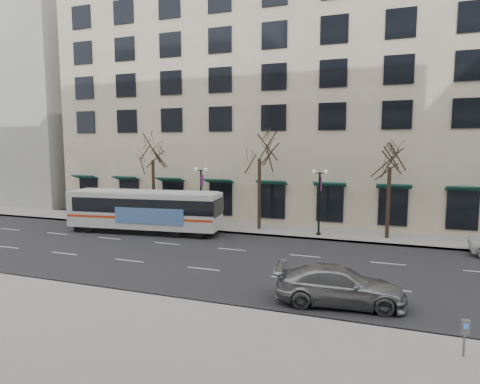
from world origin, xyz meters
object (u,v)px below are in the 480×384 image
at_px(tree_far_mid, 260,147).
at_px(lamp_post_left, 201,194).
at_px(tree_far_left, 153,149).
at_px(tree_far_right, 390,154).
at_px(pay_station, 465,330).
at_px(lamp_post_right, 319,199).
at_px(city_bus, 145,210).
at_px(silver_car, 339,285).

bearing_deg(tree_far_mid, lamp_post_left, -173.15).
height_order(tree_far_left, tree_far_right, tree_far_left).
bearing_deg(pay_station, tree_far_left, 135.63).
distance_m(tree_far_left, lamp_post_left, 6.29).
bearing_deg(tree_far_left, pay_station, -38.04).
height_order(tree_far_mid, lamp_post_right, tree_far_mid).
height_order(tree_far_mid, city_bus, tree_far_mid).
bearing_deg(tree_far_mid, city_bus, -156.32).
height_order(lamp_post_right, pay_station, lamp_post_right).
height_order(tree_far_right, silver_car, tree_far_right).
relative_size(lamp_post_right, silver_car, 0.91).
distance_m(tree_far_mid, lamp_post_left, 6.40).
bearing_deg(pay_station, city_bus, 140.32).
distance_m(tree_far_mid, silver_car, 16.93).
height_order(lamp_post_right, silver_car, lamp_post_right).
distance_m(lamp_post_right, city_bus, 13.92).
bearing_deg(pay_station, tree_far_right, 90.73).
bearing_deg(silver_car, tree_far_left, 45.36).
distance_m(tree_far_right, lamp_post_left, 15.40).
bearing_deg(city_bus, tree_far_mid, 17.50).
distance_m(tree_far_left, pay_station, 28.68).
bearing_deg(lamp_post_right, tree_far_left, 177.71).
relative_size(lamp_post_left, lamp_post_right, 1.00).
relative_size(city_bus, pay_station, 10.24).
height_order(tree_far_left, city_bus, tree_far_left).
bearing_deg(tree_far_right, city_bus, -168.60).
xyz_separation_m(lamp_post_left, pay_station, (17.14, -16.73, -1.89)).
height_order(tree_far_right, city_bus, tree_far_right).
distance_m(tree_far_right, pay_station, 18.27).
height_order(tree_far_left, lamp_post_left, tree_far_left).
relative_size(tree_far_left, city_bus, 0.65).
bearing_deg(lamp_post_left, pay_station, -44.31).
height_order(tree_far_right, lamp_post_right, tree_far_right).
height_order(lamp_post_left, pay_station, lamp_post_left).
bearing_deg(tree_far_left, tree_far_right, 0.00).
bearing_deg(pay_station, tree_far_mid, 118.70).
distance_m(tree_far_right, city_bus, 19.43).
bearing_deg(lamp_post_left, tree_far_left, 173.17).
height_order(tree_far_left, pay_station, tree_far_left).
relative_size(tree_far_left, tree_far_mid, 0.98).
xyz_separation_m(lamp_post_right, silver_car, (2.82, -13.13, -2.11)).
bearing_deg(lamp_post_right, silver_car, -77.88).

